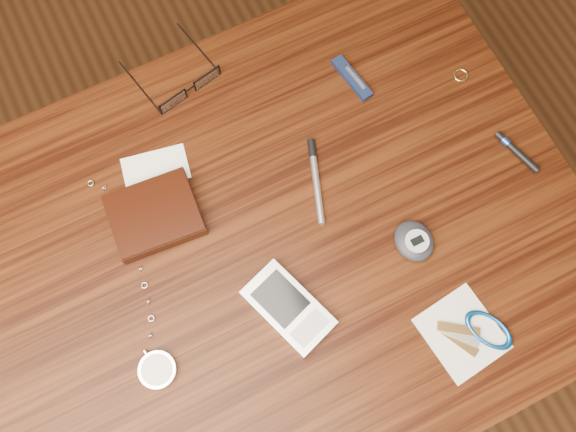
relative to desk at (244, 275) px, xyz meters
name	(u,v)px	position (x,y,z in m)	size (l,w,h in m)	color
ground	(261,329)	(0.00, 0.00, -0.65)	(3.80, 3.80, 0.00)	#472814
desk	(244,275)	(0.00, 0.00, 0.00)	(1.00, 0.70, 0.75)	#341708
wallet_and_card	(155,214)	(-0.08, 0.11, 0.12)	(0.15, 0.16, 0.03)	black
eyeglasses	(188,87)	(0.04, 0.28, 0.11)	(0.14, 0.14, 0.02)	black
gold_ring	(461,75)	(0.43, 0.11, 0.10)	(0.02, 0.02, 0.00)	#E1B86B
pocket_watch	(156,363)	(-0.16, -0.08, 0.11)	(0.08, 0.32, 0.02)	silver
pda_phone	(288,308)	(0.03, -0.09, 0.11)	(0.10, 0.14, 0.02)	silver
pedometer	(414,241)	(0.23, -0.09, 0.11)	(0.05, 0.06, 0.03)	black
notepad_keys	(476,332)	(0.25, -0.24, 0.11)	(0.13, 0.12, 0.01)	silver
pocket_knife	(352,78)	(0.28, 0.18, 0.11)	(0.03, 0.08, 0.01)	#111E3C
silver_pen	(315,174)	(0.15, 0.07, 0.11)	(0.06, 0.13, 0.01)	silver
black_blue_pen	(516,151)	(0.44, -0.03, 0.11)	(0.03, 0.08, 0.01)	black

